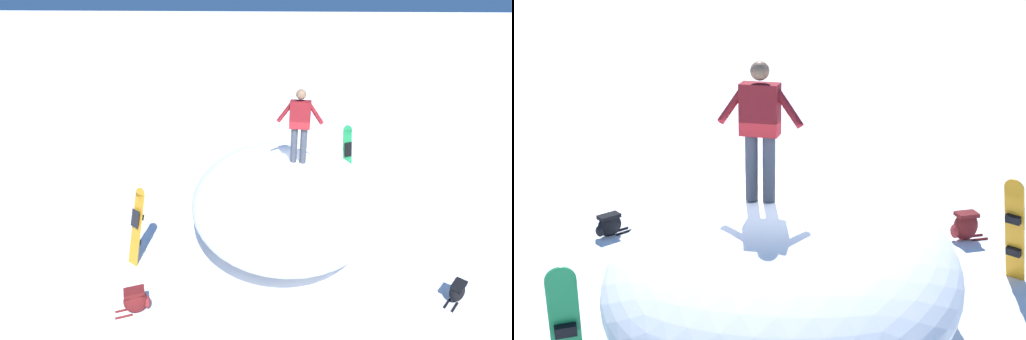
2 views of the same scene
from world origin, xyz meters
TOP-DOWN VIEW (x-y plane):
  - ground at (0.00, 0.00)m, footprint 240.00×240.00m
  - snow_mound at (-0.31, -0.34)m, footprint 5.47×4.24m
  - snowboarder_standing at (-0.37, -0.06)m, footprint 0.25×0.97m
  - snowboard_primary_upright at (1.22, -3.13)m, footprint 0.51×0.46m
  - backpack_near at (2.60, -2.67)m, footprint 0.43×0.61m
  - backpack_far at (1.78, 2.76)m, footprint 0.57×0.49m

SIDE VIEW (x-z plane):
  - ground at x=0.00m, z-range 0.00..0.00m
  - backpack_far at x=1.78m, z-range 0.00..0.36m
  - backpack_near at x=2.60m, z-range 0.00..0.46m
  - snowboard_primary_upright at x=1.22m, z-range 0.02..1.56m
  - snow_mound at x=-0.31m, z-range 0.00..1.58m
  - snowboarder_standing at x=-0.37m, z-range 1.69..3.26m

